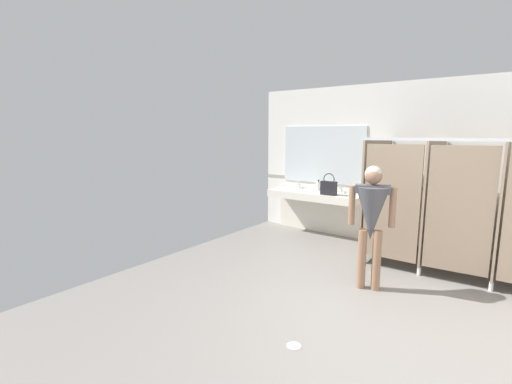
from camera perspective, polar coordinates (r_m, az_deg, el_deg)
ground_plane at (r=4.25m, az=15.59°, el=-19.39°), size 6.42×6.52×0.10m
wall_back at (r=6.68m, az=25.61°, el=3.76°), size 6.42×0.12×2.85m
wall_back_tile_band at (r=6.66m, az=25.28°, el=0.52°), size 6.42×0.01×0.06m
vanity_counter at (r=7.13m, az=9.68°, el=-1.66°), size 1.84×0.59×0.96m
mirror_panel at (r=7.21m, az=10.66°, el=5.88°), size 1.74×0.02×1.12m
bathroom_stalls at (r=5.71m, az=30.36°, el=-1.69°), size 2.61×1.35×1.91m
person_standing at (r=4.65m, az=18.02°, el=-3.23°), size 0.54×0.50×1.58m
handbag at (r=6.71m, az=11.57°, el=0.73°), size 0.29×0.11×0.41m
soap_dispenser at (r=7.16m, az=9.97°, el=0.95°), size 0.07×0.07×0.22m
floor_drain_cover at (r=3.65m, az=6.07°, el=-23.27°), size 0.14×0.14×0.01m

